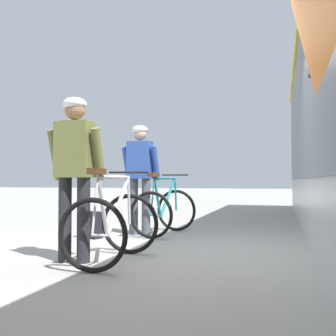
% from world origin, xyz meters
% --- Properties ---
extents(ground_plane, '(80.00, 80.00, 0.00)m').
position_xyz_m(ground_plane, '(0.00, 0.00, 0.00)').
color(ground_plane, '#A09E99').
extents(cyclist_near_in_blue, '(0.63, 0.35, 1.76)m').
position_xyz_m(cyclist_near_in_blue, '(-1.13, 1.36, 1.05)').
color(cyclist_near_in_blue, '#4C515B').
rests_on(cyclist_near_in_blue, ground).
extents(cyclist_far_in_olive, '(0.61, 0.31, 1.76)m').
position_xyz_m(cyclist_far_in_olive, '(-1.06, -0.89, 1.05)').
color(cyclist_far_in_olive, '#232328').
rests_on(cyclist_far_in_olive, ground).
extents(bicycle_near_teal, '(0.84, 1.15, 0.99)m').
position_xyz_m(bicycle_near_teal, '(-0.75, 1.46, 0.40)').
color(bicycle_near_teal, black).
rests_on(bicycle_near_teal, ground).
extents(bicycle_far_silver, '(0.73, 1.08, 0.99)m').
position_xyz_m(bicycle_far_silver, '(-0.65, -0.80, 0.40)').
color(bicycle_far_silver, black).
rests_on(bicycle_far_silver, ground).
extents(backpack_on_platform, '(0.32, 0.26, 0.40)m').
position_xyz_m(backpack_on_platform, '(-1.68, 0.78, 0.20)').
color(backpack_on_platform, black).
rests_on(backpack_on_platform, ground).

